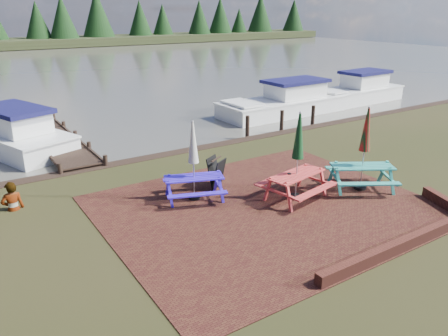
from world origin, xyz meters
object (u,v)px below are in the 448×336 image
at_px(picnic_table_blue, 194,173).
at_px(boat_far, 357,92).
at_px(picnic_table_teal, 363,162).
at_px(boat_jetty, 9,135).
at_px(boat_near, 285,103).
at_px(jetty, 55,138).
at_px(picnic_table_red, 297,170).
at_px(person, 9,183).
at_px(chalkboard, 216,172).

distance_m(picnic_table_blue, boat_far, 18.12).
bearing_deg(picnic_table_teal, boat_jetty, 158.13).
xyz_separation_m(picnic_table_blue, boat_jetty, (-3.74, 9.18, -0.43)).
bearing_deg(boat_near, picnic_table_blue, 126.35).
bearing_deg(boat_near, picnic_table_teal, 150.35).
relative_size(picnic_table_blue, jetty, 0.26).
height_order(picnic_table_red, person, picnic_table_red).
relative_size(chalkboard, boat_far, 0.14).
xyz_separation_m(chalkboard, boat_near, (9.15, 7.40, -0.09)).
relative_size(boat_jetty, boat_far, 1.09).
height_order(boat_jetty, boat_far, boat_far).
distance_m(picnic_table_red, person, 8.17).
height_order(chalkboard, boat_far, boat_far).
bearing_deg(person, picnic_table_teal, 154.83).
height_order(picnic_table_blue, chalkboard, picnic_table_blue).
distance_m(chalkboard, boat_near, 11.77).
xyz_separation_m(picnic_table_teal, person, (-9.46, 4.32, -0.08)).
bearing_deg(boat_near, chalkboard, 127.75).
xyz_separation_m(jetty, boat_near, (12.26, -0.78, 0.30)).
xyz_separation_m(boat_near, person, (-14.89, -5.71, 0.42)).
relative_size(jetty, boat_near, 1.19).
xyz_separation_m(picnic_table_teal, boat_near, (5.42, 10.02, -0.51)).
height_order(picnic_table_red, jetty, picnic_table_red).
distance_m(chalkboard, person, 5.99).
bearing_deg(person, picnic_table_blue, 154.71).
bearing_deg(picnic_table_blue, person, 175.57).
xyz_separation_m(picnic_table_red, chalkboard, (-1.52, 2.05, -0.42)).
relative_size(jetty, person, 5.42).
distance_m(picnic_table_teal, boat_far, 15.33).
height_order(jetty, boat_jetty, boat_jetty).
height_order(picnic_table_blue, person, picnic_table_blue).
distance_m(picnic_table_blue, boat_near, 12.89).
relative_size(picnic_table_teal, boat_far, 0.38).
relative_size(picnic_table_teal, boat_jetty, 0.35).
bearing_deg(chalkboard, boat_jetty, 88.60).
xyz_separation_m(chalkboard, boat_jetty, (-4.80, 8.73, -0.09)).
height_order(picnic_table_red, boat_near, picnic_table_red).
bearing_deg(person, boat_far, -165.03).
distance_m(picnic_table_teal, boat_near, 11.41).
distance_m(jetty, boat_near, 12.29).
bearing_deg(boat_jetty, picnic_table_blue, -87.03).
bearing_deg(picnic_table_blue, picnic_table_teal, -4.19).
relative_size(picnic_table_teal, jetty, 0.29).
xyz_separation_m(picnic_table_blue, boat_near, (10.21, 7.85, -0.43)).
distance_m(picnic_table_teal, person, 10.40).
bearing_deg(picnic_table_blue, chalkboard, 43.29).
distance_m(picnic_table_red, boat_far, 16.72).
xyz_separation_m(chalkboard, jetty, (-3.11, 8.18, -0.38)).
bearing_deg(person, boat_near, -159.69).
distance_m(boat_jetty, person, 7.11).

